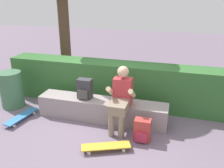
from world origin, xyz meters
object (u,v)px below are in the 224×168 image
Objects in this scene: person_skater at (121,97)px; backpack_on_bench at (85,89)px; skateboard_near_person at (106,146)px; trash_bin at (12,89)px; backpack_on_ground at (142,130)px; bench_main at (102,110)px; skateboard_beside_bench at (21,116)px.

person_skater is 0.82m from backpack_on_bench.
trash_bin reaches higher than skateboard_near_person.
backpack_on_ground reaches higher than skateboard_near_person.
bench_main is 0.54m from backpack_on_bench.
backpack_on_ground is (0.46, -0.31, -0.44)m from person_skater.
bench_main is 6.49× the size of backpack_on_ground.
person_skater is (0.44, -0.21, 0.42)m from bench_main.
person_skater is at bearing -25.50° from bench_main.
trash_bin reaches higher than bench_main.
backpack_on_bench is at bearing -178.46° from bench_main.
bench_main is 1.04m from backpack_on_ground.
skateboard_near_person is 2.03× the size of backpack_on_bench.
skateboard_near_person is at bearing -138.89° from backpack_on_ground.
bench_main is at bearing 111.79° from skateboard_near_person.
backpack_on_bench is 1.42m from backpack_on_ground.
backpack_on_bench is 0.50× the size of trash_bin.
person_skater reaches higher than bench_main.
backpack_on_bench reaches higher than skateboard_beside_bench.
skateboard_near_person is 0.99× the size of skateboard_beside_bench.
trash_bin is at bearing 179.16° from backpack_on_bench.
bench_main is at bearing 154.50° from person_skater.
skateboard_near_person is 2.00m from skateboard_beside_bench.
backpack_on_bench reaches higher than trash_bin.
person_skater is 0.71m from backpack_on_ground.
bench_main is 3.23× the size of trash_bin.
person_skater is at bearing 146.51° from backpack_on_ground.
backpack_on_bench is (1.20, 0.47, 0.55)m from skateboard_beside_bench.
backpack_on_bench reaches higher than bench_main.
skateboard_near_person is at bearing -94.10° from person_skater.
backpack_on_bench is at bearing -0.84° from trash_bin.
person_skater is 1.44× the size of skateboard_beside_bench.
skateboard_beside_bench is at bearing 179.18° from backpack_on_ground.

